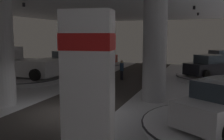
{
  "coord_description": "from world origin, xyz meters",
  "views": [
    {
      "loc": [
        5.96,
        -9.8,
        3.54
      ],
      "look_at": [
        0.6,
        4.81,
        1.4
      ],
      "focal_mm": 39.96,
      "sensor_mm": 36.0,
      "label": 1
    }
  ],
  "objects": [
    {
      "name": "display_platform_near_right",
      "position": [
        6.78,
        0.1,
        0.13
      ],
      "size": [
        6.12,
        6.12,
        0.24
      ],
      "color": "silver",
      "rests_on": "ground"
    },
    {
      "name": "column_right",
      "position": [
        3.49,
        3.59,
        2.75
      ],
      "size": [
        1.28,
        1.28,
        5.5
      ],
      "color": "#ADADB2",
      "rests_on": "ground"
    },
    {
      "name": "visitor_walking_far",
      "position": [
        -0.15,
        9.13,
        0.91
      ],
      "size": [
        0.32,
        0.32,
        1.59
      ],
      "color": "black",
      "rests_on": "ground"
    },
    {
      "name": "display_platform_deep_right",
      "position": [
        7.58,
        18.84,
        0.18
      ],
      "size": [
        5.15,
        5.15,
        0.33
      ],
      "color": "#B7B7BC",
      "rests_on": "ground"
    },
    {
      "name": "brand_sign_pylon",
      "position": [
        3.61,
        -4.93,
        2.11
      ],
      "size": [
        1.34,
        0.81,
        4.08
      ],
      "color": "slate",
      "rests_on": "ground"
    },
    {
      "name": "display_car_deep_right",
      "position": [
        7.6,
        18.86,
        1.09
      ],
      "size": [
        4.35,
        4.11,
        1.71
      ],
      "color": "red",
      "rests_on": "display_platform_deep_right"
    },
    {
      "name": "display_platform_far_right",
      "position": [
        6.55,
        11.6,
        0.19
      ],
      "size": [
        5.33,
        5.33,
        0.33
      ],
      "color": "silver",
      "rests_on": "ground"
    },
    {
      "name": "pickup_truck_mid_left",
      "position": [
        -7.33,
        5.84,
        1.31
      ],
      "size": [
        5.31,
        2.65,
        2.3
      ],
      "color": "silver",
      "rests_on": "display_platform_mid_left"
    },
    {
      "name": "display_car_deep_left",
      "position": [
        -5.77,
        17.59,
        1.0
      ],
      "size": [
        4.3,
        2.36,
        1.71
      ],
      "color": "maroon",
      "rests_on": "display_platform_deep_left"
    },
    {
      "name": "display_car_far_left",
      "position": [
        -7.6,
        12.49,
        1.05
      ],
      "size": [
        3.49,
        4.57,
        1.71
      ],
      "color": "silver",
      "rests_on": "display_platform_far_left"
    },
    {
      "name": "display_platform_far_left",
      "position": [
        -7.61,
        12.46,
        0.16
      ],
      "size": [
        6.02,
        6.02,
        0.28
      ],
      "color": "silver",
      "rests_on": "ground"
    },
    {
      "name": "visitor_walking_near",
      "position": [
        -1.74,
        11.12,
        0.91
      ],
      "size": [
        0.32,
        0.32,
        1.59
      ],
      "color": "black",
      "rests_on": "ground"
    },
    {
      "name": "ground",
      "position": [
        0.0,
        0.0,
        -0.02
      ],
      "size": [
        24.0,
        44.0,
        0.06
      ],
      "color": "silver"
    },
    {
      "name": "stanchion_a",
      "position": [
        0.06,
        3.38,
        0.37
      ],
      "size": [
        0.28,
        0.28,
        1.01
      ],
      "color": "#333338",
      "rests_on": "ground"
    },
    {
      "name": "display_platform_deep_left",
      "position": [
        -5.8,
        17.59,
        0.14
      ],
      "size": [
        5.69,
        5.69,
        0.24
      ],
      "color": "#B7B7BC",
      "rests_on": "ground"
    },
    {
      "name": "display_car_far_right",
      "position": [
        6.53,
        11.57,
        1.1
      ],
      "size": [
        4.2,
        4.28,
        1.71
      ],
      "color": "black",
      "rests_on": "display_platform_far_right"
    },
    {
      "name": "display_platform_mid_left",
      "position": [
        -7.01,
        5.84,
        0.21
      ],
      "size": [
        5.68,
        5.68,
        0.37
      ],
      "color": "#B7B7BC",
      "rests_on": "ground"
    },
    {
      "name": "display_car_near_right",
      "position": [
        6.76,
        0.07,
        1.0
      ],
      "size": [
        3.75,
        4.52,
        1.71
      ],
      "color": "silver",
      "rests_on": "display_platform_near_right"
    }
  ]
}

